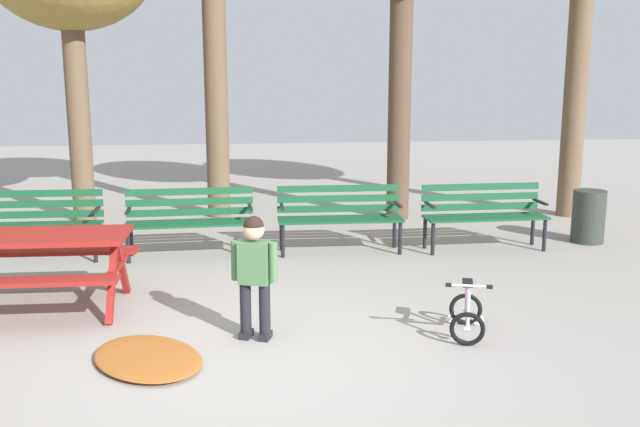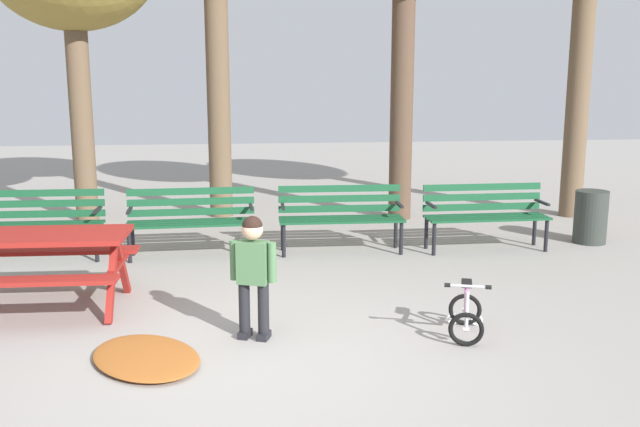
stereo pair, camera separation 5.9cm
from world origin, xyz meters
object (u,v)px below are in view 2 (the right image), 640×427
(park_bench_left, at_px, (191,216))
(child_standing, at_px, (253,267))
(trash_bin, at_px, (591,217))
(park_bench_far_left, at_px, (37,218))
(park_bench_right, at_px, (341,213))
(park_bench_far_right, at_px, (485,211))
(picnic_table, at_px, (33,251))
(kids_bicycle, at_px, (466,313))

(park_bench_left, distance_m, child_standing, 3.05)
(trash_bin, bearing_deg, child_standing, -146.62)
(park_bench_far_left, height_order, park_bench_right, same)
(child_standing, bearing_deg, park_bench_right, 68.33)
(park_bench_far_left, distance_m, trash_bin, 7.26)
(park_bench_left, distance_m, park_bench_far_right, 3.80)
(trash_bin, bearing_deg, park_bench_far_right, -173.78)
(picnic_table, relative_size, child_standing, 1.68)
(park_bench_far_left, distance_m, kids_bicycle, 5.50)
(child_standing, height_order, trash_bin, child_standing)
(park_bench_far_right, xyz_separation_m, child_standing, (-3.08, -2.89, 0.14))
(park_bench_far_left, distance_m, child_standing, 4.01)
(park_bench_far_left, bearing_deg, park_bench_left, -2.12)
(picnic_table, height_order, trash_bin, picnic_table)
(park_bench_left, distance_m, trash_bin, 5.36)
(park_bench_far_right, xyz_separation_m, kids_bicycle, (-1.22, -3.02, -0.31))
(park_bench_right, relative_size, park_bench_far_right, 1.00)
(picnic_table, distance_m, park_bench_far_left, 2.10)
(picnic_table, height_order, park_bench_right, park_bench_right)
(park_bench_right, bearing_deg, park_bench_far_left, 179.08)
(park_bench_right, relative_size, kids_bicycle, 2.58)
(park_bench_left, distance_m, park_bench_right, 1.91)
(picnic_table, relative_size, park_bench_left, 1.14)
(park_bench_far_right, distance_m, kids_bicycle, 3.27)
(park_bench_far_left, bearing_deg, park_bench_far_right, -1.50)
(kids_bicycle, relative_size, trash_bin, 0.87)
(park_bench_far_left, height_order, child_standing, child_standing)
(park_bench_far_left, height_order, kids_bicycle, park_bench_far_left)
(kids_bicycle, xyz_separation_m, trash_bin, (2.78, 3.19, 0.16))
(child_standing, relative_size, kids_bicycle, 1.76)
(picnic_table, xyz_separation_m, park_bench_left, (1.38, 1.96, -0.08))
(park_bench_far_left, xyz_separation_m, park_bench_right, (3.80, -0.06, 0.00))
(picnic_table, bearing_deg, child_standing, -25.54)
(kids_bicycle, height_order, trash_bin, trash_bin)
(park_bench_left, height_order, kids_bicycle, park_bench_left)
(picnic_table, height_order, child_standing, child_standing)
(child_standing, bearing_deg, kids_bicycle, -4.21)
(picnic_table, relative_size, trash_bin, 2.55)
(child_standing, xyz_separation_m, trash_bin, (4.64, 3.06, -0.29))
(park_bench_far_left, xyz_separation_m, park_bench_left, (1.90, -0.07, 0.00))
(picnic_table, distance_m, park_bench_far_right, 5.51)
(park_bench_far_right, xyz_separation_m, trash_bin, (1.56, 0.17, -0.15))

